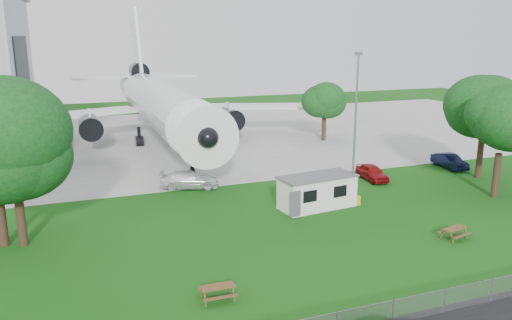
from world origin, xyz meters
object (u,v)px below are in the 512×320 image
object	(u,v)px
picnic_west	(218,299)
picnic_east	(454,238)
airliner	(159,102)
site_cabin	(317,191)

from	to	relation	value
picnic_west	picnic_east	world-z (taller)	same
airliner	picnic_west	xyz separation A→B (m)	(-4.08, -40.20, -5.27)
picnic_west	airliner	bearing A→B (deg)	85.70
site_cabin	airliner	bearing A→B (deg)	104.16
picnic_west	picnic_east	size ratio (longest dim) A/B	1.00
airliner	site_cabin	bearing A→B (deg)	-75.84
picnic_west	picnic_east	bearing A→B (deg)	8.66
site_cabin	picnic_east	size ratio (longest dim) A/B	3.83
picnic_west	site_cabin	bearing A→B (deg)	45.57
picnic_east	site_cabin	bearing A→B (deg)	108.84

